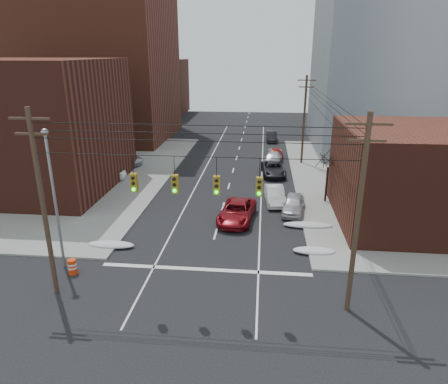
% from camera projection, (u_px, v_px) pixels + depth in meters
% --- Properties ---
extents(ground, '(160.00, 160.00, 0.00)m').
position_uv_depth(ground, '(187.00, 335.00, 20.33)').
color(ground, black).
rests_on(ground, ground).
extents(sidewalk_nw, '(40.00, 40.00, 0.15)m').
position_uv_depth(sidewalk_nw, '(9.00, 171.00, 48.17)').
color(sidewalk_nw, gray).
rests_on(sidewalk_nw, ground).
extents(building_brick_tall, '(24.00, 20.00, 30.00)m').
position_uv_depth(building_brick_tall, '(91.00, 42.00, 62.64)').
color(building_brick_tall, brown).
rests_on(building_brick_tall, ground).
extents(building_brick_near, '(20.00, 16.00, 13.00)m').
position_uv_depth(building_brick_near, '(14.00, 125.00, 40.88)').
color(building_brick_near, '#502218').
rests_on(building_brick_near, ground).
extents(building_brick_far, '(22.00, 18.00, 12.00)m').
position_uv_depth(building_brick_far, '(134.00, 87.00, 90.22)').
color(building_brick_far, '#502218').
rests_on(building_brick_far, ground).
extents(building_office, '(22.00, 20.00, 25.00)m').
position_uv_depth(building_office, '(399.00, 60.00, 55.40)').
color(building_office, gray).
rests_on(building_office, ground).
extents(building_glass, '(20.00, 18.00, 22.00)m').
position_uv_depth(building_glass, '(368.00, 66.00, 80.12)').
color(building_glass, gray).
rests_on(building_glass, ground).
extents(building_storefront, '(16.00, 12.00, 8.00)m').
position_uv_depth(building_storefront, '(441.00, 178.00, 32.33)').
color(building_storefront, '#502218').
rests_on(building_storefront, ground).
extents(utility_pole_left, '(2.20, 0.28, 11.00)m').
position_uv_depth(utility_pole_left, '(43.00, 202.00, 22.02)').
color(utility_pole_left, '#473323').
rests_on(utility_pole_left, ground).
extents(utility_pole_right, '(2.20, 0.28, 11.00)m').
position_uv_depth(utility_pole_right, '(358.00, 214.00, 20.42)').
color(utility_pole_right, '#473323').
rests_on(utility_pole_right, ground).
extents(utility_pole_far, '(2.20, 0.28, 11.00)m').
position_uv_depth(utility_pole_far, '(304.00, 119.00, 49.52)').
color(utility_pole_far, '#473323').
rests_on(utility_pole_far, ground).
extents(traffic_signals, '(17.00, 0.42, 2.02)m').
position_uv_depth(traffic_signals, '(196.00, 183.00, 20.72)').
color(traffic_signals, black).
rests_on(traffic_signals, ground).
extents(street_light, '(0.44, 0.44, 9.32)m').
position_uv_depth(street_light, '(53.00, 188.00, 25.01)').
color(street_light, gray).
rests_on(street_light, ground).
extents(bare_tree, '(2.09, 2.20, 4.93)m').
position_uv_depth(bare_tree, '(327.00, 179.00, 37.43)').
color(bare_tree, black).
rests_on(bare_tree, ground).
extents(snow_nw, '(3.50, 1.08, 0.42)m').
position_uv_depth(snow_nw, '(111.00, 245.00, 29.40)').
color(snow_nw, silver).
rests_on(snow_nw, ground).
extents(snow_ne, '(3.00, 1.08, 0.42)m').
position_uv_depth(snow_ne, '(314.00, 251.00, 28.48)').
color(snow_ne, silver).
rests_on(snow_ne, ground).
extents(snow_east_far, '(4.00, 1.08, 0.42)m').
position_uv_depth(snow_east_far, '(308.00, 225.00, 32.70)').
color(snow_east_far, silver).
rests_on(snow_east_far, ground).
extents(red_pickup, '(3.35, 6.11, 1.62)m').
position_uv_depth(red_pickup, '(237.00, 212.00, 33.86)').
color(red_pickup, maroon).
rests_on(red_pickup, ground).
extents(parked_car_a, '(2.47, 4.82, 1.57)m').
position_uv_depth(parked_car_a, '(293.00, 204.00, 35.54)').
color(parked_car_a, silver).
rests_on(parked_car_a, ground).
extents(parked_car_b, '(2.05, 4.89, 1.57)m').
position_uv_depth(parked_car_b, '(275.00, 195.00, 37.85)').
color(parked_car_b, silver).
rests_on(parked_car_b, ground).
extents(parked_car_c, '(3.06, 5.73, 1.53)m').
position_uv_depth(parked_car_c, '(273.00, 169.00, 46.36)').
color(parked_car_c, black).
rests_on(parked_car_c, ground).
extents(parked_car_d, '(2.75, 5.42, 1.51)m').
position_uv_depth(parked_car_d, '(273.00, 159.00, 50.65)').
color(parked_car_d, silver).
rests_on(parked_car_d, ground).
extents(parked_car_e, '(2.29, 4.79, 1.58)m').
position_uv_depth(parked_car_e, '(275.00, 154.00, 52.84)').
color(parked_car_e, maroon).
rests_on(parked_car_e, ground).
extents(parked_car_f, '(1.87, 4.80, 1.56)m').
position_uv_depth(parked_car_f, '(271.00, 136.00, 64.14)').
color(parked_car_f, black).
rests_on(parked_car_f, ground).
extents(lot_car_a, '(4.65, 2.08, 1.48)m').
position_uv_depth(lot_car_a, '(105.00, 173.00, 44.37)').
color(lot_car_a, silver).
rests_on(lot_car_a, sidewalk_nw).
extents(lot_car_b, '(5.78, 2.83, 1.58)m').
position_uv_depth(lot_car_b, '(120.00, 159.00, 50.01)').
color(lot_car_b, '#B6B5BA').
rests_on(lot_car_b, sidewalk_nw).
extents(lot_car_c, '(4.70, 2.17, 1.33)m').
position_uv_depth(lot_car_c, '(50.00, 191.00, 38.97)').
color(lot_car_c, black).
rests_on(lot_car_c, sidewalk_nw).
extents(lot_car_d, '(4.45, 1.94, 1.49)m').
position_uv_depth(lot_car_d, '(96.00, 158.00, 50.55)').
color(lot_car_d, '#A0A0A5').
rests_on(lot_car_d, sidewalk_nw).
extents(construction_barrel, '(0.65, 0.65, 1.00)m').
position_uv_depth(construction_barrel, '(72.00, 266.00, 25.80)').
color(construction_barrel, red).
rests_on(construction_barrel, ground).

